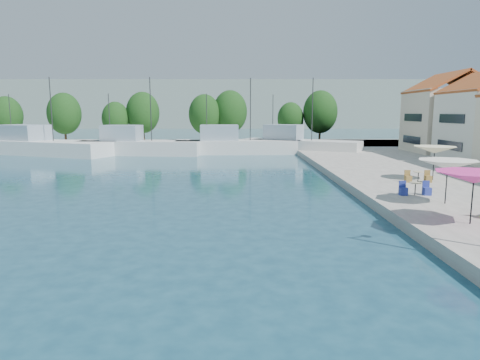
{
  "coord_description": "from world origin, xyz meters",
  "views": [
    {
      "loc": [
        -1.58,
        -1.6,
        5.47
      ],
      "look_at": [
        -1.5,
        26.0,
        1.07
      ],
      "focal_mm": 32.0,
      "sensor_mm": 36.0,
      "label": 1
    }
  ],
  "objects_px": {
    "trawler_01": "(39,146)",
    "trawler_03": "(235,146)",
    "trawler_02": "(137,146)",
    "umbrella_cream": "(435,150)",
    "umbrella_white": "(448,165)",
    "trawler_04": "(297,145)",
    "umbrella_pink": "(474,178)"
  },
  "relations": [
    {
      "from": "trawler_03",
      "to": "umbrella_pink",
      "type": "relative_size",
      "value": 4.97
    },
    {
      "from": "trawler_02",
      "to": "trawler_04",
      "type": "xyz_separation_m",
      "value": [
        20.9,
        1.75,
        -0.0
      ]
    },
    {
      "from": "trawler_01",
      "to": "umbrella_cream",
      "type": "bearing_deg",
      "value": -10.36
    },
    {
      "from": "trawler_01",
      "to": "umbrella_white",
      "type": "height_order",
      "value": "trawler_01"
    },
    {
      "from": "trawler_03",
      "to": "trawler_04",
      "type": "height_order",
      "value": "same"
    },
    {
      "from": "umbrella_white",
      "to": "umbrella_cream",
      "type": "bearing_deg",
      "value": 69.88
    },
    {
      "from": "trawler_01",
      "to": "umbrella_white",
      "type": "distance_m",
      "value": 50.03
    },
    {
      "from": "trawler_01",
      "to": "umbrella_cream",
      "type": "distance_m",
      "value": 47.53
    },
    {
      "from": "trawler_03",
      "to": "trawler_02",
      "type": "bearing_deg",
      "value": -176.88
    },
    {
      "from": "umbrella_pink",
      "to": "umbrella_cream",
      "type": "xyz_separation_m",
      "value": [
        3.86,
        12.28,
        0.13
      ]
    },
    {
      "from": "umbrella_white",
      "to": "trawler_02",
      "type": "bearing_deg",
      "value": 126.61
    },
    {
      "from": "trawler_04",
      "to": "umbrella_pink",
      "type": "relative_size",
      "value": 4.78
    },
    {
      "from": "trawler_01",
      "to": "trawler_03",
      "type": "distance_m",
      "value": 25.63
    },
    {
      "from": "trawler_03",
      "to": "umbrella_pink",
      "type": "xyz_separation_m",
      "value": [
        10.73,
        -38.14,
        1.59
      ]
    },
    {
      "from": "trawler_03",
      "to": "umbrella_white",
      "type": "height_order",
      "value": "trawler_03"
    },
    {
      "from": "umbrella_white",
      "to": "trawler_01",
      "type": "bearing_deg",
      "value": 138.17
    },
    {
      "from": "umbrella_cream",
      "to": "trawler_02",
      "type": "bearing_deg",
      "value": 137.91
    },
    {
      "from": "trawler_02",
      "to": "umbrella_cream",
      "type": "xyz_separation_m",
      "value": [
        27.2,
        -24.57,
        1.72
      ]
    },
    {
      "from": "trawler_01",
      "to": "umbrella_pink",
      "type": "distance_m",
      "value": 52.3
    },
    {
      "from": "trawler_01",
      "to": "umbrella_pink",
      "type": "xyz_separation_m",
      "value": [
        36.36,
        -37.56,
        1.6
      ]
    },
    {
      "from": "trawler_01",
      "to": "trawler_02",
      "type": "xyz_separation_m",
      "value": [
        13.01,
        -0.71,
        0.0
      ]
    },
    {
      "from": "trawler_01",
      "to": "trawler_04",
      "type": "height_order",
      "value": "same"
    },
    {
      "from": "trawler_01",
      "to": "trawler_03",
      "type": "height_order",
      "value": "same"
    },
    {
      "from": "trawler_01",
      "to": "trawler_03",
      "type": "relative_size",
      "value": 1.27
    },
    {
      "from": "trawler_02",
      "to": "umbrella_white",
      "type": "distance_m",
      "value": 40.69
    },
    {
      "from": "trawler_01",
      "to": "trawler_04",
      "type": "distance_m",
      "value": 33.93
    },
    {
      "from": "trawler_01",
      "to": "umbrella_cream",
      "type": "xyz_separation_m",
      "value": [
        40.22,
        -25.28,
        1.73
      ]
    },
    {
      "from": "trawler_01",
      "to": "umbrella_pink",
      "type": "bearing_deg",
      "value": -24.15
    },
    {
      "from": "trawler_02",
      "to": "umbrella_cream",
      "type": "distance_m",
      "value": 36.7
    },
    {
      "from": "trawler_01",
      "to": "umbrella_white",
      "type": "relative_size",
      "value": 6.77
    },
    {
      "from": "trawler_02",
      "to": "umbrella_white",
      "type": "height_order",
      "value": "trawler_02"
    },
    {
      "from": "trawler_01",
      "to": "trawler_02",
      "type": "height_order",
      "value": "same"
    }
  ]
}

